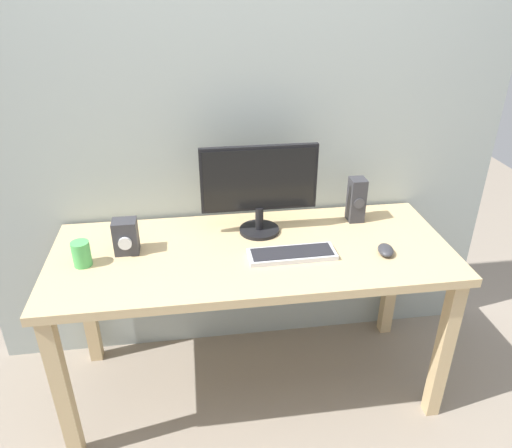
# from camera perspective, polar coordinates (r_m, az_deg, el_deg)

# --- Properties ---
(ground_plane) EXTENTS (6.00, 6.00, 0.00)m
(ground_plane) POSITION_cam_1_polar(r_m,az_deg,el_deg) (2.53, -0.37, -18.04)
(ground_plane) COLOR gray
(wall_back) EXTENTS (2.50, 0.04, 3.00)m
(wall_back) POSITION_cam_1_polar(r_m,az_deg,el_deg) (2.16, -1.94, 19.48)
(wall_back) COLOR #9EA8A3
(wall_back) RESTS_ON ground_plane
(desk) EXTENTS (1.68, 0.68, 0.76)m
(desk) POSITION_cam_1_polar(r_m,az_deg,el_deg) (2.10, -0.42, -5.14)
(desk) COLOR tan
(desk) RESTS_ON ground_plane
(monitor) EXTENTS (0.51, 0.18, 0.40)m
(monitor) POSITION_cam_1_polar(r_m,az_deg,el_deg) (2.09, 0.38, 4.58)
(monitor) COLOR black
(monitor) RESTS_ON desk
(keyboard_primary) EXTENTS (0.36, 0.13, 0.02)m
(keyboard_primary) POSITION_cam_1_polar(r_m,az_deg,el_deg) (2.00, 4.24, -3.55)
(keyboard_primary) COLOR silver
(keyboard_primary) RESTS_ON desk
(mouse) EXTENTS (0.08, 0.11, 0.04)m
(mouse) POSITION_cam_1_polar(r_m,az_deg,el_deg) (2.08, 14.98, -2.97)
(mouse) COLOR #333338
(mouse) RESTS_ON desk
(speaker_right) EXTENTS (0.07, 0.08, 0.21)m
(speaker_right) POSITION_cam_1_polar(r_m,az_deg,el_deg) (2.29, 11.70, 2.81)
(speaker_right) COLOR #333338
(speaker_right) RESTS_ON desk
(audio_controller) EXTENTS (0.10, 0.09, 0.15)m
(audio_controller) POSITION_cam_1_polar(r_m,az_deg,el_deg) (2.06, -15.04, -1.45)
(audio_controller) COLOR #333338
(audio_controller) RESTS_ON desk
(coffee_mug) EXTENTS (0.07, 0.07, 0.10)m
(coffee_mug) POSITION_cam_1_polar(r_m,az_deg,el_deg) (2.04, -19.81, -3.31)
(coffee_mug) COLOR #4CB259
(coffee_mug) RESTS_ON desk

